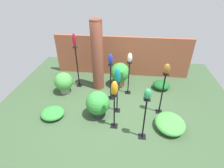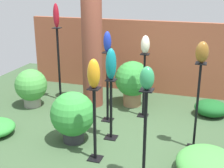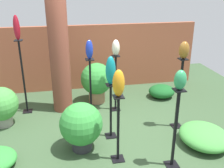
{
  "view_description": "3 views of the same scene",
  "coord_description": "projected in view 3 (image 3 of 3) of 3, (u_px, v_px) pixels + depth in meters",
  "views": [
    {
      "loc": [
        0.37,
        -4.25,
        3.76
      ],
      "look_at": [
        -0.12,
        0.06,
        1.02
      ],
      "focal_mm": 28.0,
      "sensor_mm": 36.0,
      "label": 1
    },
    {
      "loc": [
        1.51,
        -4.39,
        2.54
      ],
      "look_at": [
        0.01,
        0.21,
        0.92
      ],
      "focal_mm": 50.0,
      "sensor_mm": 36.0,
      "label": 2
    },
    {
      "loc": [
        -0.76,
        -4.03,
        2.7
      ],
      "look_at": [
        0.07,
        0.12,
        1.03
      ],
      "focal_mm": 42.0,
      "sensor_mm": 36.0,
      "label": 3
    }
  ],
  "objects": [
    {
      "name": "art_vase_ruby",
      "position": [
        17.0,
        28.0,
        5.12
      ],
      "size": [
        0.13,
        0.12,
        0.49
      ],
      "primitive_type": "ellipsoid",
      "color": "maroon",
      "rests_on": "pedestal_ruby"
    },
    {
      "name": "foliage_bed_center",
      "position": [
        162.0,
        91.0,
        6.46
      ],
      "size": [
        0.64,
        0.59,
        0.31
      ],
      "primitive_type": "ellipsoid",
      "color": "#195923",
      "rests_on": "ground"
    },
    {
      "name": "pedestal_jade",
      "position": [
        175.0,
        133.0,
        3.9
      ],
      "size": [
        0.2,
        0.2,
        1.29
      ],
      "color": "black",
      "rests_on": "ground"
    },
    {
      "name": "potted_plant_near_pillar",
      "position": [
        81.0,
        125.0,
        4.35
      ],
      "size": [
        0.72,
        0.72,
        0.85
      ],
      "color": "#2D2D33",
      "rests_on": "ground"
    },
    {
      "name": "art_vase_teal",
      "position": [
        111.0,
        71.0,
        4.41
      ],
      "size": [
        0.17,
        0.18,
        0.5
      ],
      "primitive_type": "ellipsoid",
      "color": "#0F727A",
      "rests_on": "pedestal_teal"
    },
    {
      "name": "ground_plane",
      "position": [
        110.0,
        139.0,
        4.81
      ],
      "size": [
        8.0,
        8.0,
        0.0
      ],
      "primitive_type": "plane",
      "color": "#385133"
    },
    {
      "name": "art_vase_amber",
      "position": [
        119.0,
        83.0,
        3.76
      ],
      "size": [
        0.18,
        0.17,
        0.41
      ],
      "primitive_type": "ellipsoid",
      "color": "orange",
      "rests_on": "pedestal_amber"
    },
    {
      "name": "art_vase_bronze",
      "position": [
        184.0,
        50.0,
        4.64
      ],
      "size": [
        0.19,
        0.17,
        0.31
      ],
      "primitive_type": "ellipsoid",
      "color": "brown",
      "rests_on": "pedestal_bronze"
    },
    {
      "name": "pedestal_ivory",
      "position": [
        116.0,
        86.0,
        5.69
      ],
      "size": [
        0.2,
        0.2,
        1.25
      ],
      "color": "black",
      "rests_on": "ground"
    },
    {
      "name": "pedestal_amber",
      "position": [
        118.0,
        132.0,
        4.06
      ],
      "size": [
        0.2,
        0.2,
        1.12
      ],
      "color": "black",
      "rests_on": "ground"
    },
    {
      "name": "pedestal_teal",
      "position": [
        111.0,
        114.0,
        4.71
      ],
      "size": [
        0.2,
        0.2,
        1.04
      ],
      "color": "black",
      "rests_on": "ground"
    },
    {
      "name": "pedestal_bronze",
      "position": [
        179.0,
        97.0,
        4.97
      ],
      "size": [
        0.2,
        0.2,
        1.4
      ],
      "color": "black",
      "rests_on": "ground"
    },
    {
      "name": "brick_pillar",
      "position": [
        59.0,
        54.0,
        5.45
      ],
      "size": [
        0.41,
        0.41,
        2.56
      ],
      "primitive_type": "cylinder",
      "color": "brown",
      "rests_on": "ground"
    },
    {
      "name": "foliage_bed_east",
      "position": [
        204.0,
        136.0,
        4.6
      ],
      "size": [
        0.85,
        0.95,
        0.31
      ],
      "primitive_type": "ellipsoid",
      "color": "#479942",
      "rests_on": "ground"
    },
    {
      "name": "art_vase_cobalt",
      "position": [
        89.0,
        50.0,
        4.86
      ],
      "size": [
        0.14,
        0.13,
        0.37
      ],
      "primitive_type": "ellipsoid",
      "color": "#192D9E",
      "rests_on": "pedestal_cobalt"
    },
    {
      "name": "potted_plant_mid_right",
      "position": [
        96.0,
        80.0,
        6.07
      ],
      "size": [
        0.73,
        0.73,
        0.95
      ],
      "color": "#936B4C",
      "rests_on": "ground"
    },
    {
      "name": "pedestal_cobalt",
      "position": [
        91.0,
        94.0,
        5.19
      ],
      "size": [
        0.2,
        0.2,
        1.32
      ],
      "color": "black",
      "rests_on": "ground"
    },
    {
      "name": "pedestal_ruby",
      "position": [
        24.0,
        80.0,
        5.52
      ],
      "size": [
        0.2,
        0.2,
        1.6
      ],
      "color": "black",
      "rests_on": "ground"
    },
    {
      "name": "art_vase_jade",
      "position": [
        180.0,
        80.0,
        3.59
      ],
      "size": [
        0.17,
        0.16,
        0.29
      ],
      "primitive_type": "ellipsoid",
      "color": "#2D9356",
      "rests_on": "pedestal_jade"
    },
    {
      "name": "potted_plant_mid_left",
      "position": [
        1.0,
        105.0,
        5.11
      ],
      "size": [
        0.67,
        0.67,
        0.8
      ],
      "color": "gray",
      "rests_on": "ground"
    },
    {
      "name": "brick_wall_back",
      "position": [
        91.0,
        57.0,
        6.83
      ],
      "size": [
        5.6,
        0.12,
        1.67
      ],
      "primitive_type": "cube",
      "color": "#9E5138",
      "rests_on": "ground"
    },
    {
      "name": "art_vase_ivory",
      "position": [
        116.0,
        48.0,
        5.38
      ],
      "size": [
        0.16,
        0.17,
        0.34
      ],
      "primitive_type": "ellipsoid",
      "color": "beige",
      "rests_on": "pedestal_ivory"
    }
  ]
}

